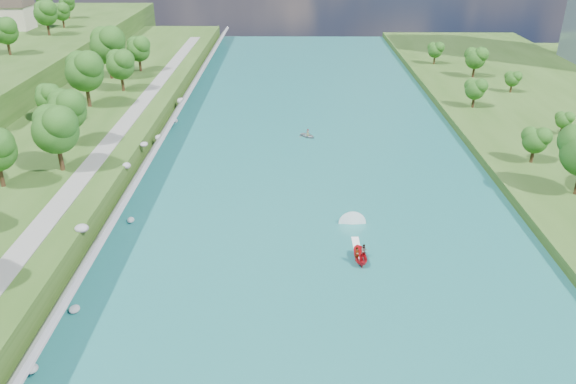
{
  "coord_description": "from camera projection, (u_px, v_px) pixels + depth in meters",
  "views": [
    {
      "loc": [
        -3.23,
        -53.55,
        35.95
      ],
      "look_at": [
        -3.66,
        15.0,
        2.5
      ],
      "focal_mm": 35.0,
      "sensor_mm": 36.0,
      "label": 1
    }
  ],
  "objects": [
    {
      "name": "river_water",
      "position": [
        313.0,
        192.0,
        81.82
      ],
      "size": [
        55.0,
        240.0,
        0.1
      ],
      "primitive_type": "cube",
      "color": "#196061",
      "rests_on": "ground"
    },
    {
      "name": "riverside_path",
      "position": [
        87.0,
        170.0,
        80.47
      ],
      "size": [
        3.0,
        200.0,
        0.1
      ],
      "primitive_type": "cube",
      "color": "gray",
      "rests_on": "berm_west"
    },
    {
      "name": "ground",
      "position": [
        319.0,
        269.0,
        63.87
      ],
      "size": [
        260.0,
        260.0,
        0.0
      ],
      "primitive_type": "plane",
      "color": "#2D5119",
      "rests_on": "ground"
    },
    {
      "name": "riprap_bank",
      "position": [
        134.0,
        183.0,
        80.48
      ],
      "size": [
        4.86,
        236.0,
        4.39
      ],
      "color": "slate",
      "rests_on": "ground"
    },
    {
      "name": "motorboat",
      "position": [
        358.0,
        248.0,
        66.71
      ],
      "size": [
        3.6,
        18.67,
        2.09
      ],
      "rotation": [
        0.0,
        0.0,
        3.21
      ],
      "color": "red",
      "rests_on": "river_water"
    },
    {
      "name": "raft",
      "position": [
        308.0,
        135.0,
        102.23
      ],
      "size": [
        3.8,
        3.78,
        1.51
      ],
      "rotation": [
        0.0,
        0.0,
        0.8
      ],
      "color": "gray",
      "rests_on": "river_water"
    },
    {
      "name": "trees_ridge",
      "position": [
        29.0,
        13.0,
        146.93
      ],
      "size": [
        22.76,
        65.89,
        10.26
      ],
      "color": "#1B4C14",
      "rests_on": "ridge_west"
    }
  ]
}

